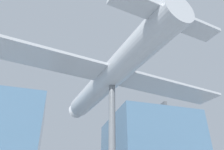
{
  "coord_description": "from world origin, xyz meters",
  "views": [
    {
      "loc": [
        -3.67,
        -12.19,
        1.56
      ],
      "look_at": [
        0.0,
        0.0,
        8.79
      ],
      "focal_mm": 35.0,
      "sensor_mm": 36.0,
      "label": 1
    }
  ],
  "objects": [
    {
      "name": "support_pylon_central",
      "position": [
        0.0,
        0.0,
        3.98
      ],
      "size": [
        0.41,
        0.41,
        7.95
      ],
      "color": "slate",
      "rests_on": "ground_plane"
    },
    {
      "name": "suspended_airplane",
      "position": [
        -0.02,
        0.13,
        8.8
      ],
      "size": [
        18.42,
        14.64,
        2.79
      ],
      "rotation": [
        0.0,
        0.0,
        0.17
      ],
      "color": "#B2B7BC",
      "rests_on": "support_pylon_central"
    }
  ]
}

